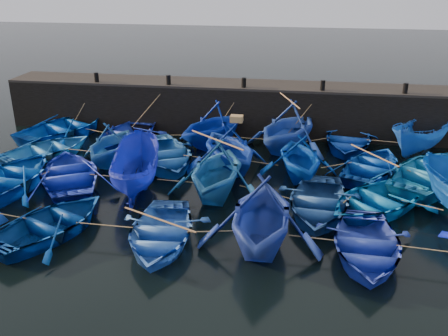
# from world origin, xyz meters

# --- Properties ---
(ground) EXTENTS (120.00, 120.00, 0.00)m
(ground) POSITION_xyz_m (0.00, 0.00, 0.00)
(ground) COLOR black
(ground) RESTS_ON ground
(quay_wall) EXTENTS (26.00, 2.50, 2.50)m
(quay_wall) POSITION_xyz_m (0.00, 10.50, 1.25)
(quay_wall) COLOR black
(quay_wall) RESTS_ON ground
(quay_top) EXTENTS (26.00, 2.50, 0.12)m
(quay_top) POSITION_xyz_m (0.00, 10.50, 2.56)
(quay_top) COLOR black
(quay_top) RESTS_ON quay_wall
(bollard_0) EXTENTS (0.24, 0.24, 0.50)m
(bollard_0) POSITION_xyz_m (-8.00, 9.60, 2.87)
(bollard_0) COLOR black
(bollard_0) RESTS_ON quay_top
(bollard_1) EXTENTS (0.24, 0.24, 0.50)m
(bollard_1) POSITION_xyz_m (-4.00, 9.60, 2.87)
(bollard_1) COLOR black
(bollard_1) RESTS_ON quay_top
(bollard_2) EXTENTS (0.24, 0.24, 0.50)m
(bollard_2) POSITION_xyz_m (0.00, 9.60, 2.87)
(bollard_2) COLOR black
(bollard_2) RESTS_ON quay_top
(bollard_3) EXTENTS (0.24, 0.24, 0.50)m
(bollard_3) POSITION_xyz_m (4.00, 9.60, 2.87)
(bollard_3) COLOR black
(bollard_3) RESTS_ON quay_top
(bollard_4) EXTENTS (0.24, 0.24, 0.50)m
(bollard_4) POSITION_xyz_m (8.00, 9.60, 2.87)
(bollard_4) COLOR black
(bollard_4) RESTS_ON quay_top
(boat_0) EXTENTS (5.85, 6.53, 1.12)m
(boat_0) POSITION_xyz_m (-9.25, 7.86, 0.56)
(boat_0) COLOR #003691
(boat_0) RESTS_ON ground
(boat_1) EXTENTS (4.03, 5.20, 0.99)m
(boat_1) POSITION_xyz_m (-5.76, 7.21, 0.50)
(boat_1) COLOR #1B31C4
(boat_1) RESTS_ON ground
(boat_2) EXTENTS (5.54, 5.74, 2.32)m
(boat_2) POSITION_xyz_m (-1.27, 7.64, 1.16)
(boat_2) COLOR #032295
(boat_2) RESTS_ON ground
(boat_3) EXTENTS (5.78, 6.11, 2.53)m
(boat_3) POSITION_xyz_m (2.44, 7.55, 1.26)
(boat_3) COLOR #2044A9
(boat_3) RESTS_ON ground
(boat_4) EXTENTS (3.96, 5.10, 0.97)m
(boat_4) POSITION_xyz_m (5.37, 8.29, 0.49)
(boat_4) COLOR navy
(boat_4) RESTS_ON ground
(boat_5) EXTENTS (4.09, 4.82, 1.80)m
(boat_5) POSITION_xyz_m (8.73, 8.09, 0.90)
(boat_5) COLOR blue
(boat_5) RESTS_ON ground
(boat_6) EXTENTS (5.13, 5.49, 0.93)m
(boat_6) POSITION_xyz_m (-8.67, 4.72, 0.46)
(boat_6) COLOR blue
(boat_6) RESTS_ON ground
(boat_7) EXTENTS (3.63, 4.12, 2.04)m
(boat_7) POSITION_xyz_m (-5.38, 4.55, 1.02)
(boat_7) COLOR #1B5598
(boat_7) RESTS_ON ground
(boat_8) EXTENTS (5.59, 6.18, 1.05)m
(boat_8) POSITION_xyz_m (-3.01, 4.75, 0.53)
(boat_8) COLOR #1B57A7
(boat_8) RESTS_ON ground
(boat_9) EXTENTS (5.49, 5.70, 2.31)m
(boat_9) POSITION_xyz_m (0.03, 4.54, 1.15)
(boat_9) COLOR #0D2F97
(boat_9) RESTS_ON ground
(boat_10) EXTENTS (4.19, 4.59, 2.07)m
(boat_10) POSITION_xyz_m (3.08, 4.24, 1.03)
(boat_10) COLOR #033AAC
(boat_10) RESTS_ON ground
(boat_11) EXTENTS (4.75, 5.36, 0.92)m
(boat_11) POSITION_xyz_m (6.21, 5.08, 0.46)
(boat_11) COLOR #063A98
(boat_11) RESTS_ON ground
(boat_12) EXTENTS (6.30, 6.76, 1.14)m
(boat_12) POSITION_xyz_m (8.56, 4.43, 0.57)
(boat_12) COLOR blue
(boat_12) RESTS_ON ground
(boat_13) EXTENTS (3.99, 5.32, 1.05)m
(boat_13) POSITION_xyz_m (-8.43, 1.29, 0.52)
(boat_13) COLOR #033EA1
(boat_13) RESTS_ON ground
(boat_14) EXTENTS (5.54, 6.10, 1.04)m
(boat_14) POSITION_xyz_m (-6.26, 2.01, 0.52)
(boat_14) COLOR #1428BB
(boat_14) RESTS_ON ground
(boat_15) EXTENTS (2.73, 5.07, 1.86)m
(boat_15) POSITION_xyz_m (-3.41, 1.95, 0.93)
(boat_15) COLOR #1221A5
(boat_15) RESTS_ON ground
(boat_16) EXTENTS (4.12, 4.69, 2.35)m
(boat_16) POSITION_xyz_m (-0.07, 1.88, 1.17)
(boat_16) COLOR #1B60A3
(boat_16) RESTS_ON ground
(boat_17) EXTENTS (3.67, 4.88, 0.96)m
(boat_17) POSITION_xyz_m (3.82, 0.98, 0.48)
(boat_17) COLOR navy
(boat_17) RESTS_ON ground
(boat_18) EXTENTS (5.62, 5.64, 0.96)m
(boat_18) POSITION_xyz_m (5.93, 1.55, 0.48)
(boat_18) COLOR #0863B6
(boat_18) RESTS_ON ground
(boat_21) EXTENTS (4.72, 5.35, 0.92)m
(boat_21) POSITION_xyz_m (-5.05, -1.96, 0.46)
(boat_21) COLOR navy
(boat_21) RESTS_ON ground
(boat_22) EXTENTS (3.53, 4.64, 0.90)m
(boat_22) POSITION_xyz_m (-1.28, -1.99, 0.45)
(boat_22) COLOR blue
(boat_22) RESTS_ON ground
(boat_23) EXTENTS (4.06, 4.70, 2.46)m
(boat_23) POSITION_xyz_m (1.98, -1.67, 1.23)
(boat_23) COLOR navy
(boat_23) RESTS_ON ground
(boat_24) EXTENTS (3.30, 4.52, 0.92)m
(boat_24) POSITION_xyz_m (5.26, -1.76, 0.46)
(boat_24) COLOR #283DC1
(boat_24) RESTS_ON ground
(wooden_crate) EXTENTS (0.53, 0.43, 0.27)m
(wooden_crate) POSITION_xyz_m (0.33, 4.54, 2.44)
(wooden_crate) COLOR olive
(wooden_crate) RESTS_ON boat_9
(mooring_ropes) EXTENTS (18.02, 11.53, 2.10)m
(mooring_ropes) POSITION_xyz_m (0.04, 4.93, 0.87)
(mooring_ropes) COLOR tan
(mooring_ropes) RESTS_ON ground
(loose_oars) EXTENTS (9.74, 11.62, 1.69)m
(loose_oars) POSITION_xyz_m (1.82, 3.13, 1.70)
(loose_oars) COLOR #99724C
(loose_oars) RESTS_ON ground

